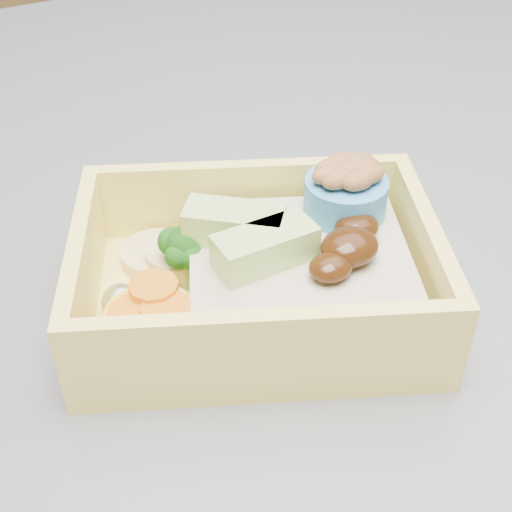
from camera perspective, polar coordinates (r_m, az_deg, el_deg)
name	(u,v)px	position (r m, az deg, el deg)	size (l,w,h in m)	color
island	(301,501)	(0.86, 3.65, -19.00)	(1.24, 0.84, 0.92)	brown
bento_box	(267,270)	(0.38, 0.89, -1.17)	(0.23, 0.20, 0.07)	#F5DF65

